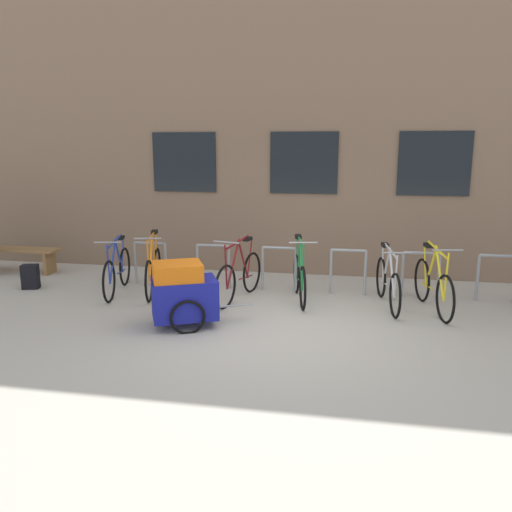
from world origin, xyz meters
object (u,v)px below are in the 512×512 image
bicycle_silver (388,283)px  bike_trailer (183,293)px  bicycle_blue (117,271)px  bicycle_maroon (239,276)px  bicycle_green (299,277)px  wooden_bench (16,254)px  bicycle_orange (153,270)px  backpack (30,277)px  bicycle_yellow (433,286)px

bicycle_silver → bike_trailer: size_ratio=1.23×
bicycle_silver → bicycle_blue: bearing=-179.1°
bicycle_maroon → bicycle_green: bearing=8.0°
bicycle_blue → wooden_bench: 2.86m
bicycle_silver → wooden_bench: bicycle_silver is taller
bicycle_blue → bike_trailer: bicycle_blue is taller
bicycle_green → bike_trailer: bearing=-133.8°
bicycle_green → wooden_bench: (-5.87, 0.86, -0.02)m
bicycle_blue → wooden_bench: bicycle_blue is taller
bicycle_silver → bicycle_green: bearing=177.5°
bicycle_silver → bicycle_maroon: bearing=-178.2°
bicycle_orange → backpack: bicycle_orange is taller
bicycle_orange → backpack: size_ratio=3.88×
bicycle_blue → backpack: bearing=-177.6°
bicycle_orange → bicycle_silver: (3.98, -0.03, -0.01)m
bicycle_orange → bicycle_blue: size_ratio=0.97×
bicycle_orange → bicycle_green: size_ratio=1.03×
bicycle_silver → bicycle_blue: 4.61m
bike_trailer → bicycle_maroon: bearing=70.5°
bicycle_orange → bicycle_green: (2.56, 0.03, -0.00)m
bike_trailer → bicycle_yellow: bearing=21.1°
bike_trailer → backpack: bearing=157.9°
bicycle_silver → wooden_bench: 7.35m
bicycle_maroon → backpack: bicycle_maroon is taller
bicycle_maroon → bicycle_silver: 2.42m
bicycle_blue → wooden_bench: size_ratio=0.96×
bike_trailer → wooden_bench: 5.00m
bicycle_yellow → bicycle_green: (-2.10, 0.17, -0.00)m
backpack → bicycle_green: bearing=-13.4°
bicycle_maroon → bike_trailer: size_ratio=1.19×
bicycle_orange → bicycle_green: bearing=0.7°
wooden_bench → bicycle_orange: bearing=-15.1°
bicycle_blue → wooden_bench: bearing=159.6°
bicycle_blue → bike_trailer: bearing=-40.3°
bicycle_yellow → bike_trailer: (-3.60, -1.39, 0.09)m
bicycle_yellow → bicycle_green: bicycle_yellow is taller
bicycle_maroon → bicycle_silver: bicycle_maroon is taller
bicycle_green → backpack: bearing=-177.6°
bicycle_green → bicycle_blue: 3.19m
bicycle_yellow → bicycle_orange: bicycle_yellow is taller
bicycle_yellow → bicycle_silver: size_ratio=1.00×
bicycle_yellow → backpack: 6.94m
bicycle_yellow → bicycle_blue: bicycle_yellow is taller
backpack → wooden_bench: bearing=118.1°
bicycle_silver → bicycle_blue: size_ratio=1.01×
bicycle_green → bike_trailer: bicycle_green is taller
bicycle_yellow → wooden_bench: 8.04m
bicycle_silver → backpack: 6.27m
bike_trailer → wooden_bench: (-4.37, 2.43, -0.11)m
bicycle_green → bicycle_blue: size_ratio=0.94×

